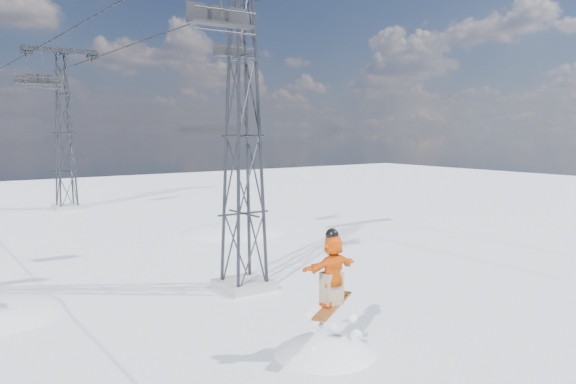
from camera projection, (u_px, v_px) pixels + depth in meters
name	position (u px, v px, depth m)	size (l,w,h in m)	color
ground	(388.00, 372.00, 13.30)	(120.00, 120.00, 0.00)	white
lift_tower_near	(243.00, 137.00, 19.65)	(5.20, 1.80, 11.43)	#999999
lift_tower_far	(64.00, 133.00, 39.97)	(5.20, 1.80, 11.43)	#999999
haul_cables	(126.00, 28.00, 28.40)	(4.46, 51.00, 0.06)	black
lift_chair_near	(220.00, 17.00, 15.99)	(1.95, 0.56, 2.42)	black
lift_chair_mid	(234.00, 52.00, 24.11)	(1.81, 0.52, 2.24)	black
lift_chair_far	(43.00, 80.00, 34.63)	(2.13, 0.61, 2.64)	black
lift_chair_extra	(28.00, 81.00, 38.32)	(1.81, 0.52, 2.24)	black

